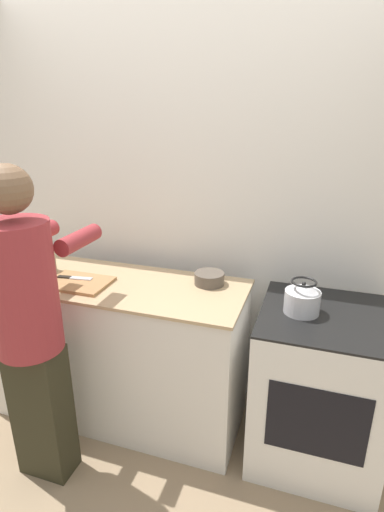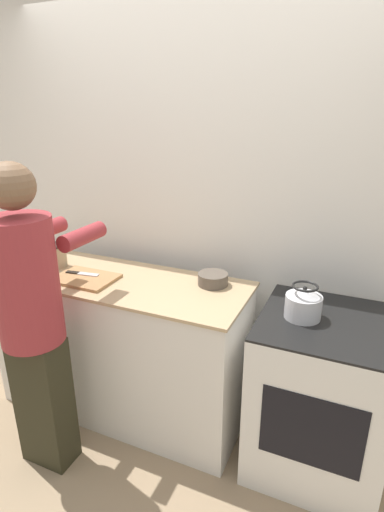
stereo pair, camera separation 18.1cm
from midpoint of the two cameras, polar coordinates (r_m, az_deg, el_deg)
ground_plane at (r=2.58m, az=-3.12°, el=-26.45°), size 12.00×12.00×0.00m
wall_back at (r=2.51m, az=3.92°, el=6.97°), size 8.00×0.05×2.60m
counter at (r=2.62m, az=-8.08°, el=-12.59°), size 1.59×0.59×0.93m
oven at (r=2.38m, az=19.92°, el=-18.13°), size 0.67×0.67×0.89m
person at (r=2.13m, az=-19.57°, el=-7.86°), size 0.35×0.59×1.66m
cutting_board at (r=2.42m, az=-12.99°, el=-3.17°), size 0.36×0.26×0.02m
knife at (r=2.46m, az=-13.52°, el=-2.48°), size 0.21×0.06×0.01m
kettle at (r=2.09m, az=18.05°, el=-6.60°), size 0.18×0.18×0.18m
bowl_prep at (r=2.29m, az=5.27°, el=-3.35°), size 0.17×0.17×0.07m
canister_jar at (r=2.64m, az=-17.03°, el=0.03°), size 0.14×0.14×0.15m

